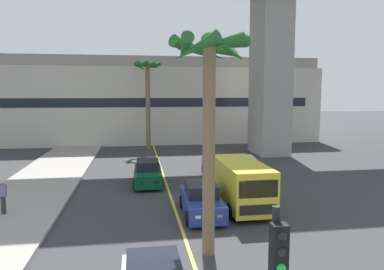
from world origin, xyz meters
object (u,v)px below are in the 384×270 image
object	(u,v)px
delivery_van	(241,183)
pedestrian_near_crosswalk	(3,196)
car_queue_third	(148,173)
car_queue_second	(218,167)
palm_tree_mid_median	(148,82)
car_queue_front	(201,200)
palm_tree_near_median	(209,84)

from	to	relation	value
delivery_van	pedestrian_near_crosswalk	xyz separation A→B (m)	(-11.55, 0.40, -0.29)
car_queue_third	pedestrian_near_crosswalk	distance (m)	8.69
car_queue_second	pedestrian_near_crosswalk	distance (m)	13.61
car_queue_third	delivery_van	xyz separation A→B (m)	(4.56, -5.56, 0.57)
car_queue_third	palm_tree_mid_median	xyz separation A→B (m)	(0.56, 14.87, 6.26)
car_queue_front	palm_tree_mid_median	distance (m)	22.19
palm_tree_near_median	palm_tree_mid_median	distance (m)	25.51
car_queue_second	palm_tree_mid_median	xyz separation A→B (m)	(-4.35, 13.44, 6.26)
car_queue_front	car_queue_third	bearing A→B (deg)	110.28
car_queue_front	car_queue_third	size ratio (longest dim) A/B	1.00
palm_tree_near_median	car_queue_front	bearing A→B (deg)	83.14
car_queue_front	delivery_van	xyz separation A→B (m)	(2.21, 0.79, 0.57)
delivery_van	pedestrian_near_crosswalk	distance (m)	11.56
car_queue_second	palm_tree_mid_median	size ratio (longest dim) A/B	0.46
car_queue_second	delivery_van	world-z (taller)	delivery_van
car_queue_third	palm_tree_near_median	bearing A→B (deg)	-80.17
car_queue_front	palm_tree_near_median	distance (m)	6.92
car_queue_third	delivery_van	distance (m)	7.21
car_queue_second	palm_tree_near_median	bearing A→B (deg)	-104.36
delivery_van	palm_tree_mid_median	world-z (taller)	palm_tree_mid_median
car_queue_third	car_queue_second	bearing A→B (deg)	16.22
palm_tree_mid_median	palm_tree_near_median	bearing A→B (deg)	-87.13
car_queue_second	car_queue_third	xyz separation A→B (m)	(-4.91, -1.43, 0.00)
car_queue_front	palm_tree_mid_median	bearing A→B (deg)	94.81
car_queue_second	palm_tree_near_median	size ratio (longest dim) A/B	0.52
delivery_van	palm_tree_near_median	size ratio (longest dim) A/B	0.66
palm_tree_mid_median	car_queue_third	bearing A→B (deg)	-92.15
car_queue_third	pedestrian_near_crosswalk	xyz separation A→B (m)	(-7.00, -5.15, 0.28)
pedestrian_near_crosswalk	palm_tree_mid_median	bearing A→B (deg)	69.33
car_queue_front	palm_tree_mid_median	xyz separation A→B (m)	(-1.79, 21.22, 6.26)
pedestrian_near_crosswalk	car_queue_second	bearing A→B (deg)	28.94
palm_tree_near_median	delivery_van	bearing A→B (deg)	61.62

